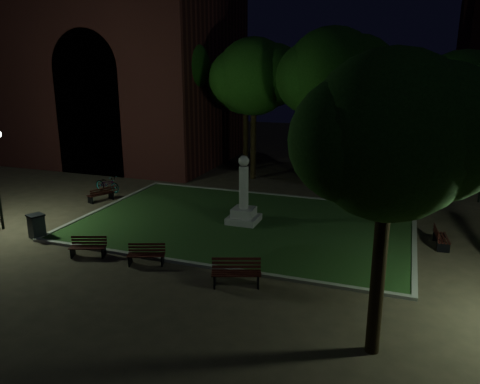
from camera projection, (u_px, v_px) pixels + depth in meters
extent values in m
plane|color=#3F3426|center=(228.00, 238.00, 20.28)|extent=(80.00, 80.00, 0.00)
cube|color=#23411A|center=(244.00, 223.00, 22.09)|extent=(15.00, 10.00, 0.08)
cube|color=slate|center=(199.00, 265.00, 17.46)|extent=(15.40, 0.20, 0.12)
cube|color=slate|center=(273.00, 195.00, 26.71)|extent=(15.40, 0.20, 0.12)
cube|color=slate|center=(107.00, 206.00, 24.56)|extent=(0.20, 10.00, 0.12)
cube|color=slate|center=(414.00, 243.00, 19.61)|extent=(0.20, 10.00, 0.12)
cube|color=gray|center=(244.00, 219.00, 22.04)|extent=(1.40, 1.40, 0.30)
cube|color=gray|center=(244.00, 212.00, 21.94)|extent=(1.00, 1.00, 0.40)
cylinder|color=gray|center=(244.00, 187.00, 21.62)|extent=(0.44, 0.44, 2.00)
sphere|color=gray|center=(244.00, 161.00, 21.29)|extent=(0.50, 0.50, 0.50)
cube|color=#52211D|center=(100.00, 61.00, 36.19)|extent=(20.00, 12.00, 15.00)
cube|color=black|center=(102.00, 121.00, 32.20)|extent=(5.00, 3.00, 7.00)
cylinder|color=black|center=(98.00, 68.00, 31.27)|extent=(5.00, 3.00, 5.00)
plane|color=orange|center=(112.00, 119.00, 33.29)|extent=(6.30, 0.00, 6.30)
cylinder|color=black|center=(253.00, 140.00, 30.09)|extent=(0.36, 0.36, 5.07)
sphere|color=#1E4E12|center=(254.00, 77.00, 29.03)|extent=(4.81, 4.81, 4.81)
sphere|color=#1E4E12|center=(273.00, 75.00, 28.79)|extent=(3.84, 3.84, 3.84)
sphere|color=#1E4E12|center=(238.00, 78.00, 29.09)|extent=(3.60, 3.60, 3.60)
cylinder|color=black|center=(328.00, 150.00, 26.63)|extent=(0.36, 0.36, 5.05)
sphere|color=#1E4E12|center=(332.00, 76.00, 25.53)|extent=(5.30, 5.30, 5.30)
sphere|color=#1E4E12|center=(357.00, 74.00, 25.25)|extent=(4.24, 4.24, 4.24)
sphere|color=#1E4E12|center=(312.00, 78.00, 25.63)|extent=(3.98, 3.98, 3.98)
cylinder|color=black|center=(453.00, 163.00, 25.20)|extent=(0.36, 0.36, 4.21)
sphere|color=#1E4E12|center=(461.00, 97.00, 24.25)|extent=(4.78, 4.78, 4.78)
sphere|color=#1E4E12|center=(442.00, 99.00, 24.32)|extent=(3.59, 3.59, 3.59)
cylinder|color=black|center=(378.00, 273.00, 11.75)|extent=(0.36, 0.36, 4.50)
sphere|color=#1E4E12|center=(390.00, 136.00, 10.82)|extent=(4.05, 4.05, 4.05)
sphere|color=#1E4E12|center=(437.00, 133.00, 10.65)|extent=(3.24, 3.24, 3.24)
sphere|color=#1E4E12|center=(353.00, 140.00, 10.84)|extent=(3.03, 3.03, 3.03)
cylinder|color=black|center=(166.00, 132.00, 31.83)|extent=(0.36, 0.36, 5.60)
sphere|color=#1E4E12|center=(163.00, 67.00, 30.69)|extent=(4.85, 4.85, 4.85)
sphere|color=#1E4E12|center=(181.00, 66.00, 30.45)|extent=(3.88, 3.88, 3.88)
sphere|color=#1E4E12|center=(148.00, 69.00, 30.76)|extent=(3.63, 3.63, 3.63)
cylinder|color=black|center=(246.00, 136.00, 32.29)|extent=(0.36, 0.36, 4.87)
sphere|color=#1E4E12|center=(246.00, 80.00, 31.27)|extent=(4.63, 4.63, 4.63)
sphere|color=#1E4E12|center=(263.00, 78.00, 31.04)|extent=(3.70, 3.70, 3.70)
sphere|color=#1E4E12|center=(231.00, 81.00, 31.32)|extent=(3.47, 3.47, 3.47)
cylinder|color=black|center=(136.00, 141.00, 32.07)|extent=(0.12, 0.12, 4.38)
cylinder|color=black|center=(134.00, 108.00, 31.48)|extent=(0.90, 0.08, 0.08)
sphere|color=#D8FFD8|center=(128.00, 108.00, 31.63)|extent=(0.28, 0.28, 0.28)
sphere|color=#D8FFD8|center=(139.00, 109.00, 31.34)|extent=(0.28, 0.28, 0.28)
sphere|color=#D8FFD8|center=(479.00, 129.00, 24.60)|extent=(0.28, 0.28, 0.28)
cube|color=black|center=(130.00, 260.00, 17.59)|extent=(0.22, 0.47, 0.38)
cube|color=black|center=(163.00, 260.00, 17.60)|extent=(0.22, 0.47, 0.38)
cube|color=black|center=(145.00, 257.00, 17.36)|extent=(1.33, 0.56, 0.03)
cube|color=black|center=(146.00, 255.00, 17.48)|extent=(1.33, 0.56, 0.03)
cube|color=black|center=(146.00, 254.00, 17.59)|extent=(1.33, 0.56, 0.03)
cube|color=black|center=(147.00, 253.00, 17.71)|extent=(1.33, 0.56, 0.03)
cube|color=black|center=(147.00, 250.00, 17.74)|extent=(1.32, 0.54, 0.08)
cube|color=black|center=(147.00, 247.00, 17.70)|extent=(1.32, 0.54, 0.08)
cube|color=black|center=(147.00, 244.00, 17.67)|extent=(1.32, 0.54, 0.08)
cube|color=black|center=(215.00, 279.00, 15.90)|extent=(0.25, 0.56, 0.46)
cube|color=black|center=(258.00, 280.00, 15.89)|extent=(0.25, 0.56, 0.46)
cube|color=black|center=(236.00, 276.00, 15.61)|extent=(1.61, 0.65, 0.04)
cube|color=black|center=(236.00, 274.00, 15.75)|extent=(1.61, 0.65, 0.04)
cube|color=black|center=(236.00, 272.00, 15.89)|extent=(1.61, 0.65, 0.04)
cube|color=black|center=(236.00, 270.00, 16.03)|extent=(1.61, 0.65, 0.04)
cube|color=black|center=(236.00, 267.00, 16.06)|extent=(1.60, 0.62, 0.10)
cube|color=black|center=(236.00, 263.00, 16.02)|extent=(1.60, 0.62, 0.10)
cube|color=black|center=(236.00, 259.00, 15.98)|extent=(1.60, 0.62, 0.10)
cube|color=black|center=(73.00, 252.00, 18.33)|extent=(0.21, 0.47, 0.38)
cube|color=black|center=(104.00, 252.00, 18.32)|extent=(0.21, 0.47, 0.38)
cube|color=black|center=(86.00, 249.00, 18.09)|extent=(1.34, 0.54, 0.03)
cube|color=black|center=(87.00, 248.00, 18.20)|extent=(1.34, 0.54, 0.03)
cube|color=black|center=(88.00, 246.00, 18.32)|extent=(1.34, 0.54, 0.03)
cube|color=black|center=(89.00, 245.00, 18.44)|extent=(1.34, 0.54, 0.03)
cube|color=black|center=(89.00, 243.00, 18.47)|extent=(1.33, 0.52, 0.08)
cube|color=black|center=(89.00, 240.00, 18.43)|extent=(1.33, 0.52, 0.08)
cube|color=black|center=(89.00, 237.00, 18.40)|extent=(1.33, 0.52, 0.08)
cube|color=black|center=(111.00, 195.00, 26.09)|extent=(0.47, 0.26, 0.40)
cube|color=black|center=(90.00, 200.00, 25.22)|extent=(0.47, 0.26, 0.40)
cube|color=black|center=(99.00, 193.00, 25.74)|extent=(0.67, 1.35, 0.04)
cube|color=black|center=(100.00, 194.00, 25.65)|extent=(0.67, 1.35, 0.04)
cube|color=black|center=(101.00, 194.00, 25.57)|extent=(0.67, 1.35, 0.04)
cube|color=black|center=(102.00, 195.00, 25.48)|extent=(0.67, 1.35, 0.04)
cube|color=black|center=(103.00, 193.00, 25.42)|extent=(0.65, 1.33, 0.09)
cube|color=black|center=(103.00, 191.00, 25.39)|extent=(0.65, 1.33, 0.09)
cube|color=black|center=(102.00, 189.00, 25.35)|extent=(0.65, 1.33, 0.09)
cube|color=black|center=(443.00, 248.00, 18.71)|extent=(0.49, 0.10, 0.39)
cube|color=black|center=(439.00, 237.00, 19.87)|extent=(0.49, 0.10, 0.39)
cube|color=black|center=(447.00, 238.00, 19.19)|extent=(0.21, 1.43, 0.04)
cube|color=black|center=(444.00, 238.00, 19.22)|extent=(0.21, 1.43, 0.04)
cube|color=black|center=(440.00, 237.00, 19.25)|extent=(0.21, 1.43, 0.04)
cube|color=black|center=(437.00, 237.00, 19.28)|extent=(0.21, 1.43, 0.04)
cube|color=black|center=(436.00, 235.00, 19.27)|extent=(0.18, 1.43, 0.09)
cube|color=black|center=(436.00, 232.00, 19.23)|extent=(0.18, 1.43, 0.09)
cube|color=black|center=(437.00, 229.00, 19.20)|extent=(0.18, 1.43, 0.09)
cube|color=black|center=(358.00, 188.00, 27.54)|extent=(0.21, 0.56, 0.45)
cube|color=black|center=(334.00, 188.00, 27.64)|extent=(0.21, 0.56, 0.45)
cube|color=black|center=(346.00, 183.00, 27.74)|extent=(1.59, 0.52, 0.04)
cube|color=black|center=(346.00, 184.00, 27.60)|extent=(1.59, 0.52, 0.04)
cube|color=black|center=(346.00, 184.00, 27.47)|extent=(1.59, 0.52, 0.04)
cube|color=black|center=(347.00, 185.00, 27.33)|extent=(1.59, 0.52, 0.04)
cube|color=black|center=(347.00, 183.00, 27.24)|extent=(1.58, 0.49, 0.10)
cube|color=black|center=(347.00, 181.00, 27.21)|extent=(1.58, 0.49, 0.10)
cube|color=black|center=(347.00, 179.00, 27.17)|extent=(1.58, 0.49, 0.10)
cube|color=black|center=(37.00, 227.00, 20.19)|extent=(0.73, 0.73, 1.00)
cube|color=black|center=(35.00, 215.00, 20.04)|extent=(0.81, 0.81, 0.07)
imported|color=black|center=(107.00, 184.00, 27.49)|extent=(1.90, 0.93, 0.96)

